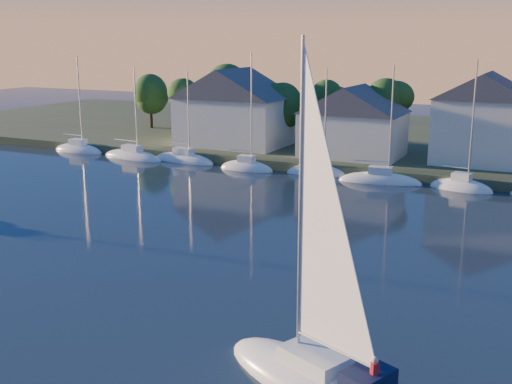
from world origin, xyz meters
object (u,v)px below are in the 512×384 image
Objects in this scene: clubhouse_west at (234,106)px; clubhouse_east at (484,117)px; hero_sailboat at (317,374)px; clubhouse_centre at (353,120)px.

clubhouse_east reaches higher than clubhouse_west.
clubhouse_east is at bearing 1.91° from clubhouse_west.
clubhouse_west is at bearing -35.20° from hero_sailboat.
hero_sailboat reaches higher than clubhouse_east.
clubhouse_centre is 0.74× the size of hero_sailboat.
clubhouse_centre is at bearing -171.87° from clubhouse_east.
hero_sailboat is (29.68, -48.78, -5.30)m from clubhouse_west.
clubhouse_centre is 49.90m from hero_sailboat.
clubhouse_east is 50.07m from hero_sailboat.
clubhouse_west reaches higher than clubhouse_centre.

